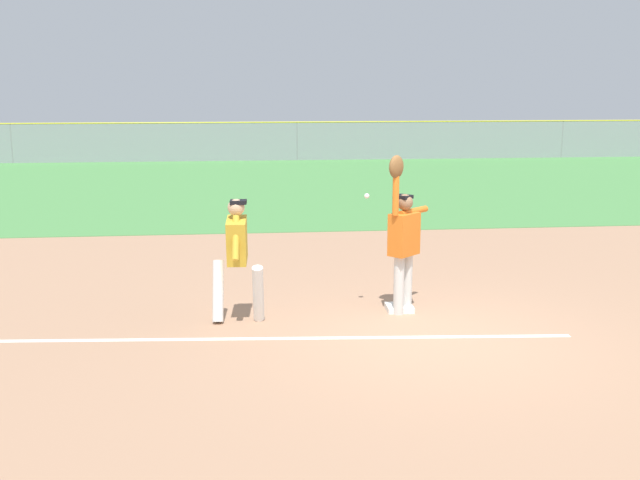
{
  "coord_description": "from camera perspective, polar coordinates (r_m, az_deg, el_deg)",
  "views": [
    {
      "loc": [
        -2.42,
        -9.17,
        3.23
      ],
      "look_at": [
        -1.32,
        1.33,
        1.05
      ],
      "focal_mm": 42.51,
      "sensor_mm": 36.0,
      "label": 1
    }
  ],
  "objects": [
    {
      "name": "ground_plane",
      "position": [
        10.02,
        8.41,
        -7.27
      ],
      "size": [
        75.82,
        75.82,
        0.0
      ],
      "primitive_type": "plane",
      "color": "tan"
    },
    {
      "name": "outfield_grass",
      "position": [
        24.84,
        -0.33,
        4.21
      ],
      "size": [
        47.36,
        16.17,
        0.01
      ],
      "primitive_type": "cube",
      "color": "#4C8C47",
      "rests_on": "ground_plane"
    },
    {
      "name": "chalk_foul_line",
      "position": [
        10.18,
        -15.69,
        -7.26
      ],
      "size": [
        11.97,
        1.0,
        0.01
      ],
      "primitive_type": "cube",
      "rotation": [
        0.0,
        0.0,
        -0.07
      ],
      "color": "white",
      "rests_on": "ground_plane"
    },
    {
      "name": "first_base",
      "position": [
        11.1,
        6.0,
        -5.09
      ],
      "size": [
        0.39,
        0.39,
        0.08
      ],
      "primitive_type": "cube",
      "rotation": [
        0.0,
        0.0,
        -0.02
      ],
      "color": "white",
      "rests_on": "ground_plane"
    },
    {
      "name": "fielder",
      "position": [
        10.74,
        6.28,
        0.28
      ],
      "size": [
        0.73,
        0.69,
        2.28
      ],
      "rotation": [
        0.0,
        0.0,
        2.32
      ],
      "color": "silver",
      "rests_on": "ground_plane"
    },
    {
      "name": "runner",
      "position": [
        10.33,
        -6.25,
        -0.88
      ],
      "size": [
        0.73,
        0.84,
        1.72
      ],
      "rotation": [
        0.0,
        0.0,
        -0.06
      ],
      "color": "white",
      "rests_on": "ground_plane"
    },
    {
      "name": "baseball",
      "position": [
        10.63,
        3.54,
        3.33
      ],
      "size": [
        0.07,
        0.07,
        0.07
      ],
      "primitive_type": "sphere",
      "color": "white"
    },
    {
      "name": "outfield_fence",
      "position": [
        32.78,
        -1.74,
        7.46
      ],
      "size": [
        47.44,
        0.08,
        1.66
      ],
      "color": "#93999E",
      "rests_on": "ground_plane"
    },
    {
      "name": "parked_car_green",
      "position": [
        38.68,
        -20.02,
        7.18
      ],
      "size": [
        4.49,
        2.3,
        1.25
      ],
      "rotation": [
        0.0,
        0.0,
        0.05
      ],
      "color": "#1E6B33",
      "rests_on": "ground_plane"
    },
    {
      "name": "parked_car_red",
      "position": [
        37.36,
        -10.09,
        7.57
      ],
      "size": [
        4.55,
        2.42,
        1.25
      ],
      "rotation": [
        0.0,
        0.0,
        -0.09
      ],
      "color": "#B21E1E",
      "rests_on": "ground_plane"
    },
    {
      "name": "parked_car_tan",
      "position": [
        37.08,
        -0.33,
        7.71
      ],
      "size": [
        4.47,
        2.25,
        1.25
      ],
      "rotation": [
        0.0,
        0.0,
        -0.04
      ],
      "color": "tan",
      "rests_on": "ground_plane"
    },
    {
      "name": "parked_car_silver",
      "position": [
        38.4,
        9.18,
        7.7
      ],
      "size": [
        4.46,
        2.24,
        1.25
      ],
      "rotation": [
        0.0,
        0.0,
        -0.03
      ],
      "color": "#B7B7BC",
      "rests_on": "ground_plane"
    },
    {
      "name": "parked_car_white",
      "position": [
        40.56,
        18.64,
        7.45
      ],
      "size": [
        4.4,
        2.13,
        1.25
      ],
      "rotation": [
        0.0,
        0.0,
        -0.0
      ],
      "color": "white",
      "rests_on": "ground_plane"
    }
  ]
}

